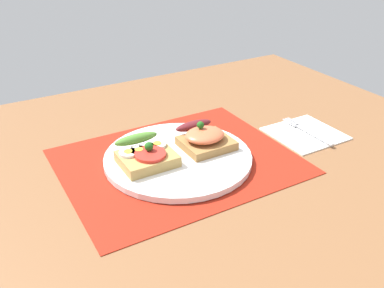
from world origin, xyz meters
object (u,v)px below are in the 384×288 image
at_px(sandwich_salmon, 204,137).
at_px(napkin, 305,133).
at_px(fork, 306,130).
at_px(sandwich_egg_tomato, 145,154).
at_px(plate, 178,158).

xyz_separation_m(sandwich_salmon, napkin, (0.22, -0.04, -0.03)).
distance_m(sandwich_salmon, fork, 0.23).
xyz_separation_m(sandwich_egg_tomato, napkin, (0.35, -0.04, -0.03)).
bearing_deg(sandwich_egg_tomato, napkin, -7.30).
bearing_deg(fork, sandwich_egg_tomato, 173.17).
height_order(sandwich_egg_tomato, napkin, sandwich_egg_tomato).
bearing_deg(plate, napkin, -6.95).
relative_size(sandwich_salmon, fork, 0.70).
bearing_deg(sandwich_egg_tomato, fork, -6.83).
distance_m(plate, sandwich_salmon, 0.06).
relative_size(plate, sandwich_salmon, 2.81).
height_order(napkin, fork, fork).
height_order(plate, fork, plate).
bearing_deg(plate, fork, -6.38).
bearing_deg(plate, sandwich_salmon, 6.67).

